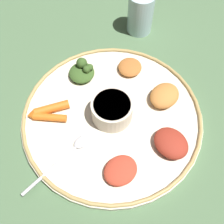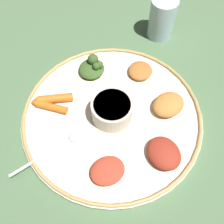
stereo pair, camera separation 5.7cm
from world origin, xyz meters
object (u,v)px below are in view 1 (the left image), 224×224
(carrot_near_spoon, at_px, (49,109))
(drinking_glass, at_px, (140,16))
(center_bowl, at_px, (112,110))
(carrot_outer, at_px, (47,117))
(greens_pile, at_px, (82,71))
(spoon, at_px, (67,155))

(carrot_near_spoon, relative_size, drinking_glass, 0.78)
(center_bowl, relative_size, carrot_outer, 1.07)
(carrot_outer, relative_size, drinking_glass, 0.77)
(center_bowl, xyz_separation_m, carrot_outer, (-0.11, -0.09, -0.02))
(greens_pile, relative_size, carrot_near_spoon, 1.01)
(greens_pile, bearing_deg, carrot_near_spoon, -88.98)
(drinking_glass, bearing_deg, carrot_outer, -91.69)
(carrot_outer, xyz_separation_m, drinking_glass, (0.01, 0.36, 0.02))
(greens_pile, xyz_separation_m, drinking_glass, (0.02, 0.22, 0.02))
(spoon, distance_m, carrot_near_spoon, 0.11)
(center_bowl, distance_m, carrot_near_spoon, 0.14)
(center_bowl, distance_m, drinking_glass, 0.29)
(center_bowl, xyz_separation_m, spoon, (-0.02, -0.13, -0.02))
(carrot_near_spoon, bearing_deg, center_bowl, 29.83)
(greens_pile, xyz_separation_m, carrot_outer, (0.01, -0.14, -0.01))
(carrot_outer, bearing_deg, greens_pile, 94.58)
(greens_pile, relative_size, drinking_glass, 0.79)
(center_bowl, bearing_deg, carrot_near_spoon, -150.17)
(spoon, distance_m, greens_pile, 0.21)
(drinking_glass, bearing_deg, greens_pile, -95.58)
(spoon, relative_size, carrot_outer, 2.02)
(spoon, bearing_deg, carrot_outer, 154.79)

